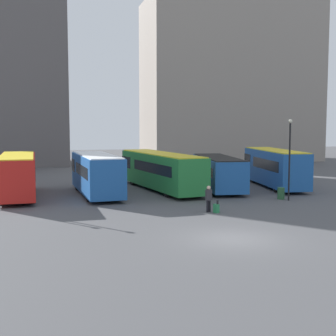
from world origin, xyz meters
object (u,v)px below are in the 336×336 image
Objects in this scene: bus_0 at (18,174)px; bus_3 at (218,172)px; lamp_post_1 at (290,153)px; bus_1 at (96,173)px; bus_2 at (160,170)px; suitcase at (216,208)px; traveler at (209,196)px; bus_4 at (275,167)px; trash_bin at (281,193)px.

bus_0 is 1.03× the size of bus_3.
bus_1 is at bearing 154.26° from lamp_post_1.
bus_2 is 4.82m from bus_3.
suitcase is (0.93, -10.78, -1.41)m from bus_2.
bus_1 is at bearing -94.27° from bus_0.
bus_0 is at bearing 33.28° from traveler.
bus_4 is at bearing -60.85° from suitcase.
bus_0 is 0.95× the size of bus_4.
traveler is 1.94× the size of trash_bin.
bus_3 is 6.54m from trash_bin.
bus_2 is 2.20× the size of lamp_post_1.
suitcase is (0.38, -0.35, -0.70)m from traveler.
suitcase is at bearing 145.12° from bus_4.
bus_1 is at bearing 15.78° from suitcase.
bus_2 is (5.44, 1.46, -0.02)m from bus_1.
lamp_post_1 reaches higher than suitcase.
bus_2 is 16.17× the size of suitcase.
lamp_post_1 is (7.57, -7.74, 1.72)m from bus_2.
bus_2 is at bearing 93.47° from bus_4.
bus_4 is at bearing -102.98° from bus_2.
bus_0 is 0.99× the size of bus_1.
suitcase is at bearing 166.28° from bus_3.
bus_3 is 1.65× the size of lamp_post_1.
bus_0 is at bearing 162.48° from trash_bin.
bus_3 is at bearing 113.78° from lamp_post_1.
trash_bin is at bearing -78.32° from suitcase.
bus_2 reaches higher than trash_bin.
trash_bin is (18.60, -5.87, -1.29)m from bus_0.
bus_0 is 15.93m from bus_3.
bus_3 is at bearing -42.56° from traveler.
traveler is at bearing -159.00° from lamp_post_1.
bus_3 is 0.92× the size of bus_4.
bus_4 reaches higher than bus_2.
traveler is at bearing -150.01° from bus_1.
bus_3 is 10.16m from traveler.
bus_2 is 10.96m from lamp_post_1.
bus_2 is 7.74× the size of traveler.
bus_4 is 7.05m from trash_bin.
lamp_post_1 is at bearing -148.70° from bus_3.
bus_0 reaches higher than bus_1.
bus_2 is 14.98× the size of trash_bin.
bus_4 is 12.20× the size of trash_bin.
bus_3 is at bearing 114.43° from trash_bin.
bus_1 is 1.04× the size of bus_3.
bus_0 is 11.32m from bus_2.
bus_1 is 0.95× the size of bus_4.
bus_1 is 15.56m from bus_4.
lamp_post_1 reaches higher than traveler.
bus_2 is at bearing -13.65° from suitcase.
suitcase is 7.94m from lamp_post_1.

